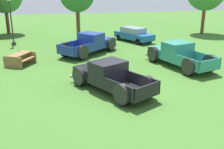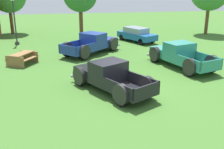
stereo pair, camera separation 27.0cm
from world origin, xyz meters
TOP-DOWN VIEW (x-y plane):
  - ground_plane at (0.00, 0.00)m, footprint 80.00×80.00m
  - pickup_truck_foreground at (-1.01, 0.86)m, footprint 3.96×5.22m
  - pickup_truck_behind_left at (4.33, 4.27)m, footprint 3.31×5.53m
  - pickup_truck_behind_right at (-0.75, 8.91)m, footprint 5.09×4.93m
  - sedan_distant_a at (3.77, 12.62)m, footprint 3.28×4.31m
  - lamp_post_far at (-7.24, 13.25)m, footprint 0.36×0.36m
  - picnic_table at (-5.95, 6.53)m, footprint 2.18×2.30m

SIDE VIEW (x-z plane):
  - ground_plane at x=0.00m, z-range 0.00..0.00m
  - picnic_table at x=-5.95m, z-range 0.10..0.88m
  - sedan_distant_a at x=3.77m, z-range 0.03..1.37m
  - pickup_truck_foreground at x=-1.01m, z-range -0.04..1.49m
  - pickup_truck_behind_left at x=4.33m, z-range -0.04..1.56m
  - pickup_truck_behind_right at x=-0.75m, z-range -0.04..1.57m
  - lamp_post_far at x=-7.24m, z-range 0.10..4.40m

